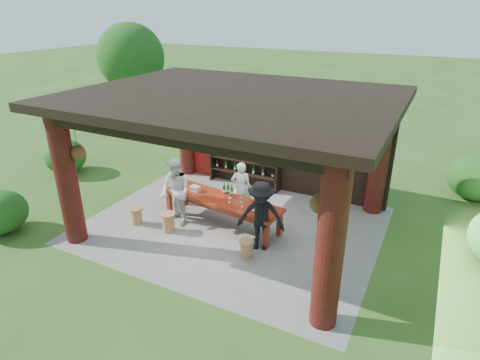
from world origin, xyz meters
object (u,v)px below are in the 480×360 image
at_px(tasting_table, 221,202).
at_px(stool_near_left, 168,222).
at_px(stool_far_left, 137,215).
at_px(guest_woman, 175,192).
at_px(host, 241,188).
at_px(napkin_basket, 195,189).
at_px(wine_shelf, 244,154).
at_px(guest_man, 261,216).
at_px(stool_near_right, 246,248).

relative_size(tasting_table, stool_near_left, 6.75).
xyz_separation_m(stool_far_left, guest_woman, (0.94, 0.52, 0.67)).
distance_m(stool_near_left, host, 2.17).
xyz_separation_m(tasting_table, napkin_basket, (-0.86, 0.08, 0.19)).
xyz_separation_m(wine_shelf, guest_man, (2.01, -3.14, -0.19)).
relative_size(stool_near_right, host, 0.28).
bearing_deg(napkin_basket, guest_woman, -110.94).
bearing_deg(guest_woman, tasting_table, 46.91).
distance_m(stool_near_left, guest_woman, 0.79).
bearing_deg(guest_man, stool_near_right, -121.19).
bearing_deg(guest_woman, stool_near_right, 7.74).
xyz_separation_m(wine_shelf, napkin_basket, (-0.26, -2.45, -0.24)).
bearing_deg(stool_near_left, guest_man, 8.24).
bearing_deg(wine_shelf, stool_near_right, -62.75).
bearing_deg(stool_near_left, guest_woman, 96.08).
bearing_deg(tasting_table, host, 76.33).
relative_size(guest_woman, guest_man, 1.06).
bearing_deg(napkin_basket, wine_shelf, 83.87).
bearing_deg(host, stool_far_left, 18.91).
bearing_deg(wine_shelf, guest_man, -57.38).
height_order(stool_far_left, guest_woman, guest_woman).
bearing_deg(stool_near_right, tasting_table, 139.19).
xyz_separation_m(tasting_table, guest_man, (1.41, -0.61, 0.23)).
height_order(stool_near_left, guest_woman, guest_woman).
distance_m(wine_shelf, napkin_basket, 2.48).
bearing_deg(stool_near_left, stool_near_right, -3.31).
height_order(stool_near_right, guest_woman, guest_woman).
bearing_deg(guest_woman, host, 66.85).
distance_m(host, guest_man, 1.84).
height_order(stool_near_left, host, host).
xyz_separation_m(wine_shelf, stool_far_left, (-1.42, -3.56, -0.81)).
bearing_deg(stool_near_left, host, 54.74).
relative_size(stool_near_left, guest_woman, 0.28).
bearing_deg(guest_man, stool_near_left, 173.18).
relative_size(stool_near_left, napkin_basket, 1.97).
distance_m(stool_near_left, napkin_basket, 1.19).
bearing_deg(napkin_basket, stool_near_left, -99.59).
relative_size(stool_far_left, guest_woman, 0.25).
relative_size(wine_shelf, tasting_table, 0.69).
height_order(tasting_table, napkin_basket, napkin_basket).
bearing_deg(host, guest_man, 111.40).
bearing_deg(guest_woman, stool_near_left, -62.18).
xyz_separation_m(stool_near_left, stool_far_left, (-0.99, -0.07, -0.02)).
height_order(guest_man, napkin_basket, guest_man).
distance_m(tasting_table, guest_man, 1.55).
height_order(tasting_table, guest_man, guest_man).
relative_size(stool_near_left, host, 0.33).
relative_size(guest_woman, napkin_basket, 7.07).
distance_m(stool_near_right, guest_woman, 2.52).
bearing_deg(stool_far_left, host, 39.19).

